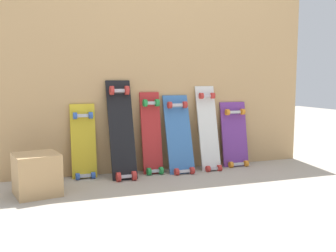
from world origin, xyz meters
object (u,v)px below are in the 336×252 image
(skateboard_blue, at_px, (179,138))
(skateboard_white, at_px, (209,132))
(skateboard_black, at_px, (122,133))
(skateboard_red, at_px, (152,137))
(skateboard_purple, at_px, (235,138))
(skateboard_yellow, at_px, (84,146))
(wooden_crate, at_px, (37,174))

(skateboard_blue, relative_size, skateboard_white, 0.90)
(skateboard_black, relative_size, skateboard_white, 1.05)
(skateboard_black, distance_m, skateboard_white, 0.74)
(skateboard_red, distance_m, skateboard_blue, 0.22)
(skateboard_blue, bearing_deg, skateboard_purple, 5.49)
(skateboard_black, height_order, skateboard_blue, skateboard_black)
(skateboard_yellow, bearing_deg, skateboard_white, -3.06)
(skateboard_purple, distance_m, wooden_crate, 1.67)
(skateboard_black, relative_size, wooden_crate, 2.96)
(skateboard_black, bearing_deg, skateboard_yellow, 162.83)
(skateboard_yellow, height_order, wooden_crate, skateboard_yellow)
(skateboard_black, height_order, wooden_crate, skateboard_black)
(skateboard_blue, height_order, skateboard_purple, skateboard_blue)
(skateboard_blue, distance_m, skateboard_purple, 0.54)
(skateboard_purple, bearing_deg, skateboard_black, -175.99)
(skateboard_blue, bearing_deg, skateboard_red, 169.62)
(skateboard_white, bearing_deg, wooden_crate, -167.57)
(skateboard_purple, bearing_deg, skateboard_white, -171.72)
(wooden_crate, bearing_deg, skateboard_black, 23.33)
(skateboard_yellow, bearing_deg, wooden_crate, -134.33)
(skateboard_yellow, relative_size, skateboard_blue, 0.92)
(skateboard_yellow, relative_size, wooden_crate, 2.33)
(skateboard_black, height_order, skateboard_white, skateboard_black)
(skateboard_blue, bearing_deg, skateboard_yellow, 174.95)
(skateboard_red, relative_size, wooden_crate, 2.62)
(skateboard_black, distance_m, skateboard_blue, 0.48)
(skateboard_white, relative_size, wooden_crate, 2.82)
(skateboard_blue, bearing_deg, skateboard_white, 2.63)
(skateboard_white, bearing_deg, skateboard_blue, -177.37)
(skateboard_black, relative_size, skateboard_purple, 1.29)
(skateboard_red, bearing_deg, wooden_crate, -159.52)
(skateboard_red, distance_m, skateboard_white, 0.49)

